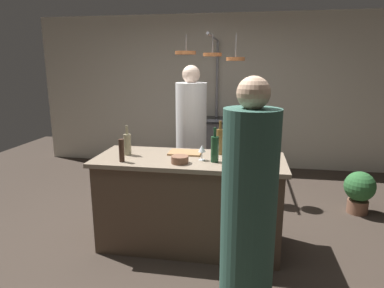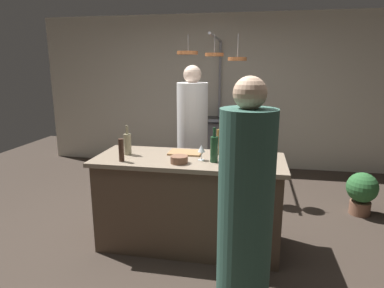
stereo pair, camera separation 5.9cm
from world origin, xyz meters
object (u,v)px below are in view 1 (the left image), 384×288
object	(u,v)px
cutting_board	(185,153)
mixing_bowl_wooden	(180,160)
wine_bottle_rose	(251,154)
pepper_mill	(122,150)
wine_bottle_green	(215,149)
bar_stool_right	(250,247)
stove_range	(215,145)
guest_right	(248,218)
wine_bottle_white	(127,144)
mixing_bowl_ceramic	(245,155)
chef	(191,144)
wine_bottle_amber	(220,141)
potted_plant	(359,190)
wine_glass_by_chef	(227,146)
wine_glass_near_left_guest	(202,149)

from	to	relation	value
cutting_board	mixing_bowl_wooden	size ratio (longest dim) A/B	2.04
wine_bottle_rose	pepper_mill	bearing A→B (deg)	-177.86
wine_bottle_green	bar_stool_right	bearing A→B (deg)	-57.37
stove_range	guest_right	distance (m)	3.47
wine_bottle_rose	mixing_bowl_wooden	bearing A→B (deg)	-179.66
wine_bottle_white	mixing_bowl_ceramic	world-z (taller)	wine_bottle_white
wine_bottle_green	chef	bearing A→B (deg)	111.00
chef	mixing_bowl_ceramic	world-z (taller)	chef
chef	wine_bottle_green	world-z (taller)	chef
wine_bottle_green	guest_right	bearing A→B (deg)	-70.32
wine_bottle_white	mixing_bowl_ceramic	xyz separation A→B (m)	(1.14, 0.04, -0.07)
wine_bottle_green	wine_bottle_amber	bearing A→B (deg)	85.13
potted_plant	wine_bottle_amber	distance (m)	1.98
chef	pepper_mill	xyz separation A→B (m)	(-0.44, -1.15, 0.19)
potted_plant	pepper_mill	distance (m)	2.88
wine_glass_by_chef	chef	bearing A→B (deg)	120.65
potted_plant	wine_bottle_green	xyz separation A→B (m)	(-1.65, -1.15, 0.73)
wine_bottle_white	wine_bottle_amber	size ratio (longest dim) A/B	0.87
stove_range	pepper_mill	world-z (taller)	pepper_mill
wine_bottle_white	wine_bottle_green	size ratio (longest dim) A/B	0.91
bar_stool_right	mixing_bowl_ceramic	xyz separation A→B (m)	(-0.07, 0.68, 0.56)
wine_glass_by_chef	wine_bottle_white	bearing A→B (deg)	-175.40
potted_plant	chef	bearing A→B (deg)	-176.31
guest_right	mixing_bowl_ceramic	xyz separation A→B (m)	(-0.04, 1.02, 0.15)
wine_bottle_rose	wine_glass_by_chef	world-z (taller)	wine_bottle_rose
wine_bottle_white	stove_range	bearing A→B (deg)	75.80
potted_plant	wine_bottle_amber	bearing A→B (deg)	-151.89
wine_glass_by_chef	mixing_bowl_wooden	size ratio (longest dim) A/B	0.93
guest_right	cutting_board	distance (m)	1.28
potted_plant	mixing_bowl_wooden	bearing A→B (deg)	-147.56
stove_range	wine_bottle_green	bearing A→B (deg)	-84.40
mixing_bowl_ceramic	bar_stool_right	bearing A→B (deg)	-84.23
wine_bottle_white	wine_glass_by_chef	distance (m)	0.97
potted_plant	wine_glass_by_chef	bearing A→B (deg)	-148.02
guest_right	wine_glass_near_left_guest	size ratio (longest dim) A/B	11.63
chef	wine_bottle_white	xyz separation A→B (m)	(-0.48, -0.91, 0.19)
wine_glass_by_chef	potted_plant	bearing A→B (deg)	31.98
bar_stool_right	mixing_bowl_ceramic	world-z (taller)	mixing_bowl_ceramic
guest_right	mixing_bowl_ceramic	size ratio (longest dim) A/B	9.11
pepper_mill	wine_bottle_rose	xyz separation A→B (m)	(1.15, 0.04, 0.00)
bar_stool_right	potted_plant	bearing A→B (deg)	51.92
stove_range	chef	distance (m)	1.58
wine_glass_near_left_guest	cutting_board	bearing A→B (deg)	132.80
cutting_board	pepper_mill	size ratio (longest dim) A/B	1.52
bar_stool_right	wine_glass_near_left_guest	distance (m)	0.96
pepper_mill	wine_bottle_amber	xyz separation A→B (m)	(0.86, 0.41, 0.03)
pepper_mill	mixing_bowl_ceramic	world-z (taller)	pepper_mill
cutting_board	wine_bottle_amber	size ratio (longest dim) A/B	0.96
wine_bottle_rose	wine_glass_by_chef	size ratio (longest dim) A/B	1.98
mixing_bowl_wooden	bar_stool_right	bearing A→B (deg)	-34.01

